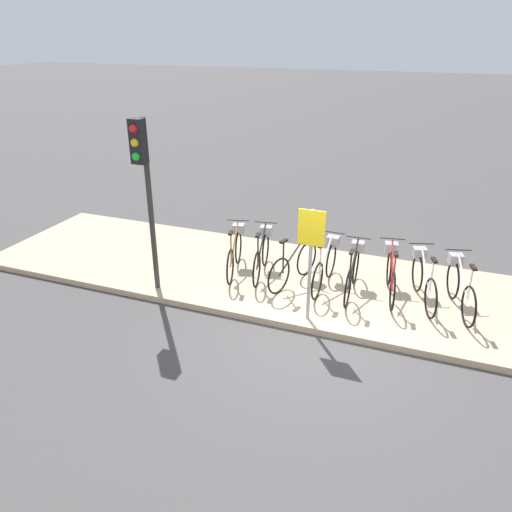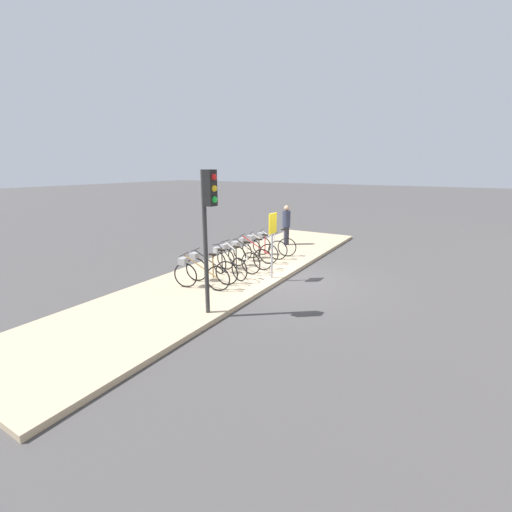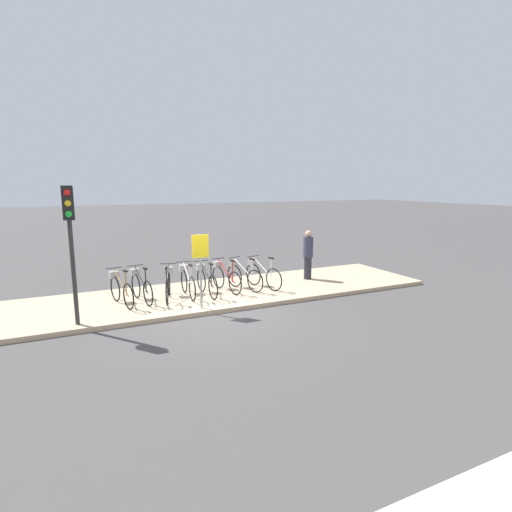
# 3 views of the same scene
# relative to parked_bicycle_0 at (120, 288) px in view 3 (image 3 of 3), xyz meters

# --- Properties ---
(ground_plane) EXTENTS (120.00, 120.00, 0.00)m
(ground_plane) POSITION_rel_parked_bicycle_0_xyz_m (2.16, -1.56, -0.57)
(ground_plane) COLOR #423F3F
(sidewalk) EXTENTS (14.93, 3.34, 0.12)m
(sidewalk) POSITION_rel_parked_bicycle_0_xyz_m (2.16, 0.11, -0.51)
(sidewalk) COLOR tan
(sidewalk) RESTS_ON ground_plane
(parked_bicycle_0) EXTENTS (0.56, 1.65, 1.03)m
(parked_bicycle_0) POSITION_rel_parked_bicycle_0_xyz_m (0.00, 0.00, 0.00)
(parked_bicycle_0) COLOR black
(parked_bicycle_0) RESTS_ON sidewalk
(parked_bicycle_1) EXTENTS (0.48, 1.67, 1.03)m
(parked_bicycle_1) POSITION_rel_parked_bicycle_0_xyz_m (0.55, 0.09, 0.00)
(parked_bicycle_1) COLOR black
(parked_bicycle_1) RESTS_ON sidewalk
(parked_bicycle_2) EXTENTS (0.61, 1.63, 1.03)m
(parked_bicycle_2) POSITION_rel_parked_bicycle_0_xyz_m (1.30, -0.03, 0.00)
(parked_bicycle_2) COLOR black
(parked_bicycle_2) RESTS_ON sidewalk
(parked_bicycle_3) EXTENTS (0.46, 1.69, 1.03)m
(parked_bicycle_3) POSITION_rel_parked_bicycle_0_xyz_m (1.88, 0.04, 0.00)
(parked_bicycle_3) COLOR black
(parked_bicycle_3) RESTS_ON sidewalk
(parked_bicycle_4) EXTENTS (0.46, 1.69, 1.03)m
(parked_bicycle_4) POSITION_rel_parked_bicycle_0_xyz_m (2.42, -0.05, 0.00)
(parked_bicycle_4) COLOR black
(parked_bicycle_4) RESTS_ON sidewalk
(parked_bicycle_5) EXTENTS (0.49, 1.66, 1.03)m
(parked_bicycle_5) POSITION_rel_parked_bicycle_0_xyz_m (3.08, 0.13, 0.00)
(parked_bicycle_5) COLOR black
(parked_bicycle_5) RESTS_ON sidewalk
(parked_bicycle_6) EXTENTS (0.64, 1.62, 1.03)m
(parked_bicycle_6) POSITION_rel_parked_bicycle_0_xyz_m (3.66, 0.09, 0.00)
(parked_bicycle_6) COLOR black
(parked_bicycle_6) RESTS_ON sidewalk
(parked_bicycle_7) EXTENTS (0.61, 1.63, 1.03)m
(parked_bicycle_7) POSITION_rel_parked_bicycle_0_xyz_m (4.28, 0.02, 0.00)
(parked_bicycle_7) COLOR black
(parked_bicycle_7) RESTS_ON sidewalk
(pedestrian) EXTENTS (0.34, 0.34, 1.69)m
(pedestrian) POSITION_rel_parked_bicycle_0_xyz_m (6.25, 0.39, 0.44)
(pedestrian) COLOR #23232D
(pedestrian) RESTS_ON sidewalk
(traffic_light) EXTENTS (0.24, 0.40, 3.22)m
(traffic_light) POSITION_rel_parked_bicycle_0_xyz_m (-1.12, -1.33, 1.87)
(traffic_light) COLOR #2D2D2D
(traffic_light) RESTS_ON sidewalk
(sign_post) EXTENTS (0.44, 0.07, 1.97)m
(sign_post) POSITION_rel_parked_bicycle_0_xyz_m (1.89, -1.27, 0.90)
(sign_post) COLOR #99999E
(sign_post) RESTS_ON sidewalk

